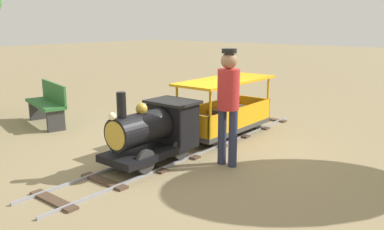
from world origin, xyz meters
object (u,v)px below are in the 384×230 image
at_px(locomotive, 155,130).
at_px(park_bench, 48,104).
at_px(conductor_person, 228,98).
at_px(passenger_car, 225,113).

xyz_separation_m(locomotive, park_bench, (3.15, -0.27, -0.07)).
bearing_deg(conductor_person, park_bench, 4.23).
xyz_separation_m(locomotive, passenger_car, (0.00, -1.75, -0.06)).
bearing_deg(passenger_car, locomotive, 90.00).
xyz_separation_m(locomotive, conductor_person, (-0.85, -0.56, 0.47)).
bearing_deg(locomotive, passenger_car, -90.00).
relative_size(conductor_person, park_bench, 1.19).
distance_m(locomotive, park_bench, 3.16).
bearing_deg(locomotive, park_bench, -4.84).
bearing_deg(passenger_car, conductor_person, 125.41).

